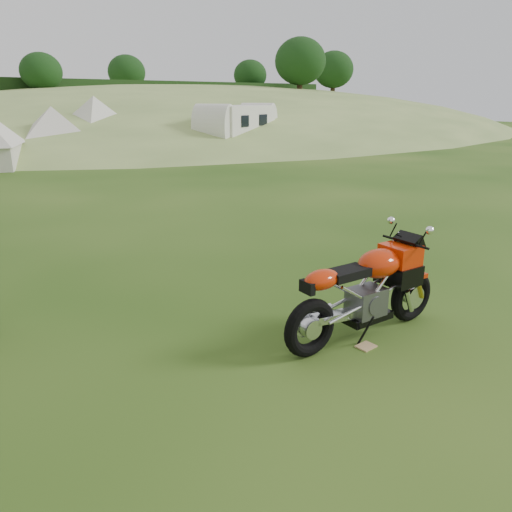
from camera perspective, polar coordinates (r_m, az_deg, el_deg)
ground at (r=5.94m, az=0.56°, el=-10.56°), size 120.00×120.00×0.00m
hillside at (r=51.90m, az=-8.08°, el=14.41°), size 80.00×64.00×8.00m
hedgerow at (r=51.90m, az=-8.08°, el=14.41°), size 36.00×1.20×8.60m
sport_motorcycle at (r=6.10m, az=12.46°, el=-3.17°), size 2.33×0.80×1.37m
plywood_board at (r=6.12m, az=12.46°, el=-10.05°), size 0.22×0.17×0.02m
tent_mid at (r=26.53m, az=-22.12°, el=13.06°), size 3.44×3.44×2.50m
tent_right at (r=28.29m, az=-17.83°, el=13.99°), size 3.92×3.92×2.78m
caravan at (r=27.24m, az=-2.17°, el=14.34°), size 5.74×3.95×2.46m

